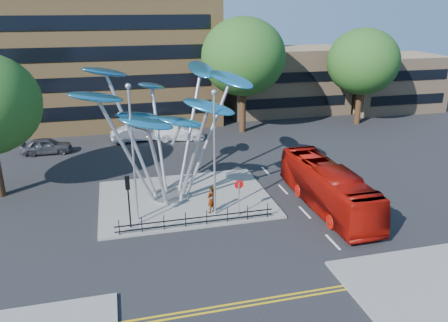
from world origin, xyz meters
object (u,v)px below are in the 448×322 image
object	(u,v)px
traffic_light_island	(128,191)
parked_car_left	(46,146)
tree_far	(363,62)
parked_car_right	(180,132)
tree_right	(243,57)
pedestrian	(211,199)
red_bus	(327,187)
no_entry_sign_island	(239,191)
street_lamp_left	(132,142)
street_lamp_right	(214,143)
parked_car_mid	(135,134)
leaf_sculpture	(165,104)

from	to	relation	value
traffic_light_island	parked_car_left	bearing A→B (deg)	112.27
tree_far	parked_car_right	size ratio (longest dim) A/B	2.07
tree_right	tree_far	bearing A→B (deg)	0.00
parked_car_right	tree_far	bearing A→B (deg)	-80.03
tree_right	parked_car_left	bearing A→B (deg)	-172.23
tree_right	traffic_light_island	xyz separation A→B (m)	(-13.00, -19.50, -5.42)
tree_right	pedestrian	bearing A→B (deg)	-112.32
red_bus	no_entry_sign_island	bearing A→B (deg)	178.57
traffic_light_island	no_entry_sign_island	world-z (taller)	traffic_light_island
red_bus	parked_car_left	bearing A→B (deg)	139.73
tree_far	street_lamp_left	size ratio (longest dim) A/B	1.23
street_lamp_right	red_bus	xyz separation A→B (m)	(7.73, -0.62, -3.58)
street_lamp_left	parked_car_left	world-z (taller)	street_lamp_left
parked_car_mid	tree_right	bearing A→B (deg)	-93.42
no_entry_sign_island	parked_car_right	world-z (taller)	no_entry_sign_island
street_lamp_right	no_entry_sign_island	size ratio (longest dim) A/B	3.39
parked_car_mid	red_bus	bearing A→B (deg)	-155.17
traffic_light_island	parked_car_left	world-z (taller)	traffic_light_island
street_lamp_right	traffic_light_island	world-z (taller)	street_lamp_right
red_bus	parked_car_right	world-z (taller)	red_bus
tree_far	pedestrian	xyz separation A→B (m)	(-21.68, -18.70, -6.02)
red_bus	street_lamp_right	bearing A→B (deg)	175.23
tree_far	traffic_light_island	distance (m)	33.61
tree_far	pedestrian	distance (m)	29.26
leaf_sculpture	red_bus	bearing A→B (deg)	-22.63
leaf_sculpture	parked_car_mid	world-z (taller)	leaf_sculpture
pedestrian	parked_car_right	world-z (taller)	pedestrian
tree_right	parked_car_mid	world-z (taller)	tree_right
tree_far	traffic_light_island	bearing A→B (deg)	-144.16
leaf_sculpture	parked_car_mid	size ratio (longest dim) A/B	2.67
traffic_light_island	pedestrian	bearing A→B (deg)	8.50
tree_right	street_lamp_left	bearing A→B (deg)	-124.05
traffic_light_island	red_bus	distance (m)	13.28
red_bus	pedestrian	bearing A→B (deg)	173.21
no_entry_sign_island	parked_car_right	distance (m)	18.25
tree_far	parked_car_right	world-z (taller)	tree_far
tree_far	street_lamp_left	world-z (taller)	tree_far
tree_far	street_lamp_left	distance (m)	32.37
tree_far	street_lamp_right	world-z (taller)	tree_far
parked_car_left	parked_car_mid	xyz separation A→B (m)	(8.23, 1.89, 0.03)
leaf_sculpture	parked_car_right	world-z (taller)	leaf_sculpture
traffic_light_island	street_lamp_left	bearing A→B (deg)	63.43
leaf_sculpture	parked_car_left	size ratio (longest dim) A/B	2.85
street_lamp_right	parked_car_mid	bearing A→B (deg)	102.84
parked_car_right	leaf_sculpture	bearing A→B (deg)	174.65
parked_car_mid	street_lamp_right	bearing A→B (deg)	-174.62
parked_car_right	street_lamp_left	bearing A→B (deg)	169.14
parked_car_right	tree_right	bearing A→B (deg)	-73.21
traffic_light_island	parked_car_right	xyz separation A→B (m)	(5.86, 18.20, -1.86)
traffic_light_island	parked_car_mid	bearing A→B (deg)	85.84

